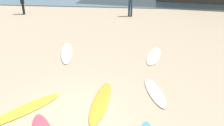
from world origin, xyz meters
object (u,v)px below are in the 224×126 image
Objects in this scene: surfboard_2 at (67,53)px; surfboard_3 at (26,109)px; surfboard_0 at (155,92)px; beachgoer_near at (22,2)px; surfboard_5 at (101,102)px; beachgoer_mid at (130,2)px; surfboard_6 at (154,56)px.

surfboard_2 reaches higher than surfboard_3.
beachgoer_near is (-9.18, 9.92, 0.91)m from surfboard_0.
beachgoer_mid is (0.76, 10.80, 0.99)m from surfboard_5.
surfboard_5 is 1.48× the size of beachgoer_near.
surfboard_6 is at bearing 86.59° from surfboard_3.
surfboard_3 reaches higher than surfboard_6.
surfboard_3 is 11.87m from beachgoer_mid.
surfboard_3 is 1.48× the size of beachgoer_near.
surfboard_5 is at bearing -104.40° from surfboard_6.
beachgoer_mid reaches higher than surfboard_0.
beachgoer_mid is (2.96, 6.90, 0.98)m from surfboard_2.
surfboard_2 is at bearing -166.34° from surfboard_6.
surfboard_2 is 4.50m from surfboard_3.
surfboard_3 is at bearing -75.91° from beachgoer_mid.
surfboard_3 is at bearing -121.21° from surfboard_6.
surfboard_5 reaches higher than surfboard_6.
beachgoer_mid is at bearing 75.59° from beachgoer_near.
beachgoer_near is at bearing 113.16° from surfboard_2.
surfboard_3 is at bearing -106.02° from surfboard_2.
surfboard_6 is 11.57m from beachgoer_near.
beachgoer_near reaches higher than surfboard_3.
surfboard_3 is at bearing 8.26° from beachgoer_near.
surfboard_3 is 1.18× the size of surfboard_6.
surfboard_0 is 2.04m from surfboard_5.
surfboard_5 is (-1.89, -0.76, -0.00)m from surfboard_0.
surfboard_3 is (-4.28, -1.37, -0.00)m from surfboard_0.
surfboard_0 is 1.09× the size of beachgoer_mid.
surfboard_0 is 5.15m from surfboard_2.
surfboard_6 is (2.05, 3.92, -0.00)m from surfboard_5.
surfboard_0 is at bearing 58.79° from surfboard_3.
beachgoer_mid is at bearing 82.19° from surfboard_0.
surfboard_0 is at bearing -51.04° from surfboard_2.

